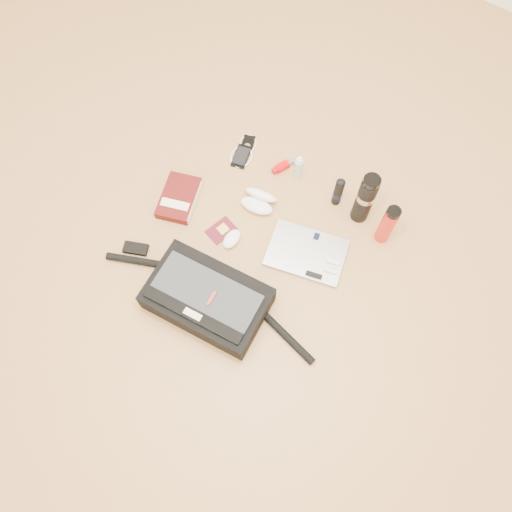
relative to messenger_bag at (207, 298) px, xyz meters
The scene contains 14 objects.
ground 0.23m from the messenger_bag, 83.59° to the left, with size 4.00×4.00×0.00m, color #AD7C48.
messenger_bag is the anchor object (origin of this frame).
laptop 0.46m from the messenger_bag, 63.18° to the left, with size 0.37×0.30×0.03m.
book 0.50m from the messenger_bag, 141.96° to the left, with size 0.22×0.26×0.04m.
passport 0.33m from the messenger_bag, 117.44° to the left, with size 0.11×0.14×0.01m.
mouse 0.30m from the messenger_bag, 107.27° to the left, with size 0.06×0.10×0.03m.
sunglasses_case 0.50m from the messenger_bag, 101.03° to the left, with size 0.17×0.15×0.09m.
ipod 0.79m from the messenger_bag, 113.87° to the left, with size 0.10×0.10×0.01m.
phone 0.71m from the messenger_bag, 115.07° to the left, with size 0.12×0.14×0.01m.
inhaler 0.72m from the messenger_bag, 99.15° to the left, with size 0.06×0.11×0.03m.
spray_bottle 0.72m from the messenger_bag, 93.24° to the left, with size 0.04×0.04×0.13m.
aerosol_can 0.72m from the messenger_bag, 76.06° to the left, with size 0.04×0.04×0.17m.
thermos_black 0.76m from the messenger_bag, 67.29° to the left, with size 0.08×0.08×0.29m.
thermos_red 0.79m from the messenger_bag, 57.42° to the left, with size 0.08×0.08×0.23m.
Camera 1 is at (0.50, -0.63, 1.91)m, focal length 35.00 mm.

